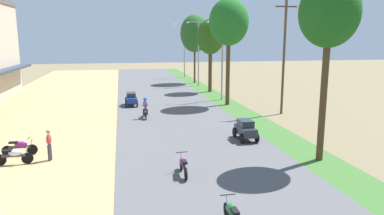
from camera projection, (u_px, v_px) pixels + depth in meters
name	position (u px, v px, depth m)	size (l,w,h in m)	color
parked_motorbike_second	(14.00, 155.00, 17.67)	(1.80, 0.54, 0.94)	black
parked_motorbike_third	(20.00, 146.00, 19.08)	(1.80, 0.54, 0.94)	black
pedestrian_on_shoulder	(49.00, 143.00, 18.21)	(0.30, 0.40, 1.62)	#33333D
median_tree_second	(329.00, 15.00, 17.11)	(2.87, 2.87, 8.96)	#4C351E
median_tree_third	(229.00, 23.00, 32.31)	(3.57, 3.57, 9.66)	#4C351E
median_tree_fourth	(210.00, 37.00, 40.65)	(3.11, 3.11, 8.29)	#4C351E
median_tree_fifth	(195.00, 33.00, 48.69)	(3.89, 3.89, 9.25)	#4C351E
streetlamp_near	(222.00, 55.00, 35.49)	(3.16, 0.20, 7.85)	gray
streetlamp_mid	(198.00, 49.00, 46.17)	(3.16, 0.20, 8.25)	gray
streetlamp_far	(184.00, 46.00, 56.24)	(3.16, 0.20, 8.42)	gray
utility_pole_near	(284.00, 56.00, 29.03)	(1.80, 0.20, 9.11)	brown
car_hatchback_charcoal	(245.00, 129.00, 21.91)	(1.04, 2.00, 1.23)	#282D33
car_sedan_blue	(131.00, 98.00, 33.05)	(1.10, 2.26, 1.19)	navy
motorbike_ahead_second	(232.00, 213.00, 11.77)	(0.54, 1.80, 0.94)	black
motorbike_ahead_third	(183.00, 164.00, 16.29)	(0.54, 1.80, 0.94)	black
motorbike_ahead_fourth	(145.00, 108.00, 27.82)	(0.54, 1.80, 1.66)	black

